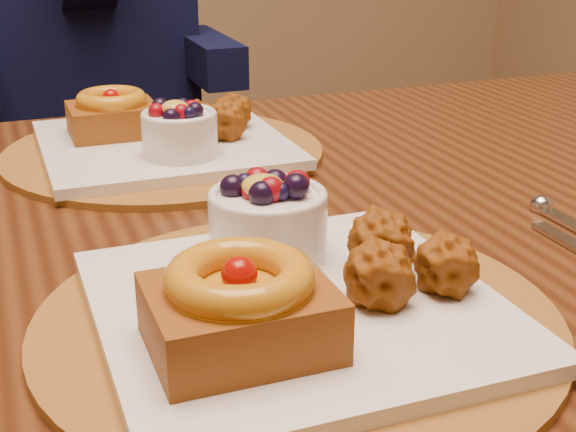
% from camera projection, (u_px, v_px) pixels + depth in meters
% --- Properties ---
extents(dining_table, '(1.60, 0.90, 0.76)m').
position_uv_depth(dining_table, '(217.00, 291.00, 0.80)').
color(dining_table, '#341709').
rests_on(dining_table, ground).
extents(place_setting_near, '(0.38, 0.38, 0.09)m').
position_uv_depth(place_setting_near, '(291.00, 289.00, 0.57)').
color(place_setting_near, brown).
rests_on(place_setting_near, dining_table).
extents(place_setting_far, '(0.38, 0.38, 0.08)m').
position_uv_depth(place_setting_far, '(162.00, 138.00, 0.95)').
color(place_setting_far, brown).
rests_on(place_setting_far, dining_table).
extents(chair_far, '(0.55, 0.55, 0.97)m').
position_uv_depth(chair_far, '(79.00, 147.00, 1.75)').
color(chair_far, black).
rests_on(chair_far, ground).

